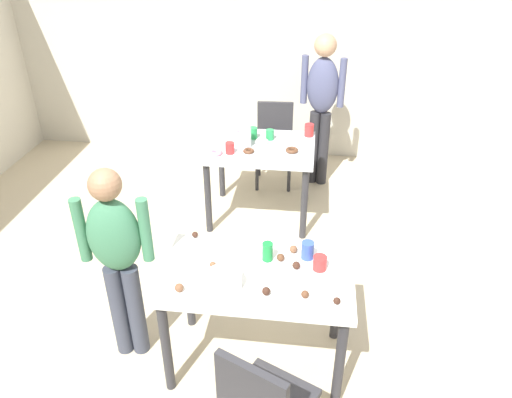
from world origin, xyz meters
TOP-DOWN VIEW (x-y plane):
  - ground_plane at (0.00, 0.00)m, footprint 6.40×6.40m
  - wall_back at (0.00, 3.20)m, footprint 6.40×0.10m
  - dining_table_near at (0.09, -0.13)m, footprint 1.15×0.68m
  - dining_table_far at (-0.11, 1.68)m, footprint 0.99×0.79m
  - chair_far_table at (-0.04, 2.43)m, footprint 0.42×0.42m
  - person_girl_near at (-0.77, -0.14)m, footprint 0.46×0.24m
  - person_adult_far at (0.43, 2.45)m, footprint 0.46×0.25m
  - mixing_bowl at (-0.09, -0.27)m, footprint 0.21×0.21m
  - soda_can at (0.13, 0.01)m, footprint 0.07×0.07m
  - fork_near at (-0.39, -0.04)m, footprint 0.17×0.02m
  - cup_near_0 at (0.38, 0.06)m, footprint 0.08×0.08m
  - cup_near_1 at (0.46, -0.04)m, footprint 0.08×0.08m
  - cake_ball_0 at (0.47, 0.05)m, footprint 0.04×0.04m
  - cake_ball_1 at (0.38, -0.31)m, footprint 0.04×0.04m
  - cake_ball_2 at (-0.19, -0.11)m, footprint 0.04×0.04m
  - cake_ball_3 at (0.32, -0.06)m, footprint 0.05×0.05m
  - cake_ball_4 at (0.22, 0.01)m, footprint 0.05×0.05m
  - cake_ball_5 at (0.16, -0.31)m, footprint 0.05×0.05m
  - cake_ball_6 at (-0.33, -0.34)m, footprint 0.05×0.05m
  - cake_ball_7 at (0.29, 0.10)m, footprint 0.05×0.05m
  - cake_ball_8 at (0.55, -0.34)m, footprint 0.04×0.04m
  - cake_ball_9 at (-0.37, 0.19)m, footprint 0.04×0.04m
  - pitcher_far at (-0.24, 1.64)m, footprint 0.11×0.11m
  - cup_far_0 at (-0.19, 1.85)m, footprint 0.08×0.08m
  - cup_far_1 at (-0.36, 1.49)m, footprint 0.08×0.08m
  - cup_far_2 at (0.33, 1.97)m, footprint 0.09×0.09m
  - cup_far_3 at (-0.03, 1.84)m, footprint 0.08×0.08m
  - donut_far_0 at (-0.19, 1.53)m, footprint 0.10×0.10m
  - donut_far_1 at (0.19, 1.59)m, footprint 0.11×0.11m
  - donut_far_2 at (-0.10, 1.73)m, footprint 0.12×0.12m
  - donut_far_3 at (-0.48, 1.46)m, footprint 0.12×0.12m
  - donut_far_4 at (-0.33, 1.93)m, footprint 0.11×0.11m

SIDE VIEW (x-z plane):
  - ground_plane at x=0.00m, z-range 0.00..0.00m
  - chair_far_table at x=-0.04m, z-range 0.06..0.93m
  - dining_table_far at x=-0.11m, z-range 0.26..1.01m
  - dining_table_near at x=0.09m, z-range 0.26..1.01m
  - fork_near at x=-0.39m, z-range 0.75..0.76m
  - donut_far_0 at x=-0.19m, z-range 0.75..0.78m
  - donut_far_4 at x=-0.33m, z-range 0.75..0.78m
  - donut_far_1 at x=0.19m, z-range 0.75..0.78m
  - donut_far_3 at x=-0.48m, z-range 0.75..0.79m
  - cake_ball_0 at x=0.47m, z-range 0.75..0.79m
  - donut_far_2 at x=-0.10m, z-range 0.75..0.79m
  - cake_ball_2 at x=-0.19m, z-range 0.75..0.79m
  - cake_ball_9 at x=-0.37m, z-range 0.75..0.79m
  - cake_ball_8 at x=0.55m, z-range 0.75..0.79m
  - cake_ball_1 at x=0.38m, z-range 0.75..0.79m
  - cake_ball_3 at x=0.32m, z-range 0.75..0.80m
  - cake_ball_5 at x=0.16m, z-range 0.75..0.80m
  - cake_ball_4 at x=0.22m, z-range 0.75..0.80m
  - cake_ball_7 at x=0.29m, z-range 0.75..0.80m
  - cake_ball_6 at x=-0.33m, z-range 0.75..0.80m
  - mixing_bowl at x=-0.09m, z-range 0.75..0.84m
  - cup_near_1 at x=0.46m, z-range 0.75..0.84m
  - cup_far_3 at x=-0.03m, z-range 0.75..0.85m
  - cup_far_1 at x=-0.36m, z-range 0.75..0.85m
  - cup_far_0 at x=-0.19m, z-range 0.75..0.86m
  - cup_near_0 at x=0.38m, z-range 0.75..0.87m
  - cup_far_2 at x=0.33m, z-range 0.75..0.87m
  - soda_can at x=0.13m, z-range 0.75..0.87m
  - person_girl_near at x=-0.77m, z-range 0.13..1.52m
  - pitcher_far at x=-0.24m, z-range 0.75..0.97m
  - person_adult_far at x=0.43m, z-range 0.17..1.77m
  - wall_back at x=0.00m, z-range 0.00..2.60m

